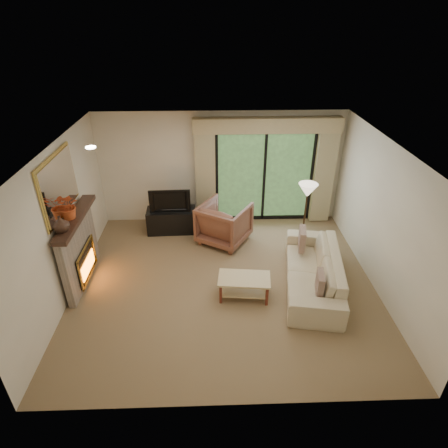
{
  "coord_description": "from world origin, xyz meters",
  "views": [
    {
      "loc": [
        -0.2,
        -5.53,
        4.45
      ],
      "look_at": [
        0.0,
        0.3,
        1.1
      ],
      "focal_mm": 30.0,
      "sensor_mm": 36.0,
      "label": 1
    }
  ],
  "objects_px": {
    "coffee_table": "(244,287)",
    "armchair": "(224,223)",
    "sofa": "(313,270)",
    "media_console": "(172,220)"
  },
  "relations": [
    {
      "from": "armchair",
      "to": "media_console",
      "type": "bearing_deg",
      "value": 9.21
    },
    {
      "from": "armchair",
      "to": "sofa",
      "type": "distance_m",
      "value": 2.23
    },
    {
      "from": "media_console",
      "to": "sofa",
      "type": "height_order",
      "value": "sofa"
    },
    {
      "from": "sofa",
      "to": "coffee_table",
      "type": "height_order",
      "value": "sofa"
    },
    {
      "from": "media_console",
      "to": "coffee_table",
      "type": "xyz_separation_m",
      "value": [
        1.47,
        -2.33,
        -0.07
      ]
    },
    {
      "from": "armchair",
      "to": "coffee_table",
      "type": "height_order",
      "value": "armchair"
    },
    {
      "from": "armchair",
      "to": "coffee_table",
      "type": "xyz_separation_m",
      "value": [
        0.28,
        -1.86,
        -0.25
      ]
    },
    {
      "from": "coffee_table",
      "to": "armchair",
      "type": "bearing_deg",
      "value": 104.73
    },
    {
      "from": "media_console",
      "to": "armchair",
      "type": "relative_size",
      "value": 1.11
    },
    {
      "from": "sofa",
      "to": "media_console",
      "type": "bearing_deg",
      "value": -117.05
    }
  ]
}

